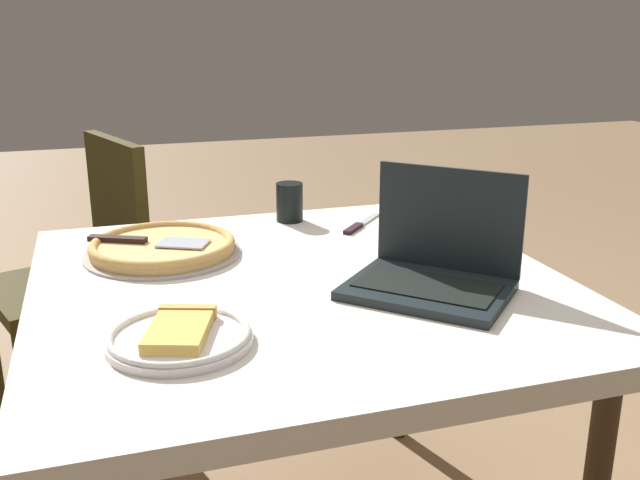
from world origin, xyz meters
TOP-DOWN VIEW (x-y plane):
  - dining_table at (0.00, 0.00)m, footprint 1.06×1.05m
  - laptop at (-0.24, 0.13)m, footprint 0.38×0.38m
  - pizza_plate at (0.27, 0.23)m, footprint 0.24×0.24m
  - pizza_tray at (0.25, -0.25)m, footprint 0.35×0.35m
  - table_knife at (-0.25, -0.33)m, footprint 0.15×0.16m
  - drink_cup at (-0.10, -0.43)m, footprint 0.07×0.07m
  - chair_far at (0.43, -0.82)m, footprint 0.51×0.51m

SIDE VIEW (x-z plane):
  - chair_far at x=0.43m, z-range 0.07..0.94m
  - dining_table at x=0.00m, z-range 0.29..0.99m
  - table_knife at x=-0.25m, z-range 0.70..0.71m
  - pizza_plate at x=0.27m, z-range 0.70..0.73m
  - pizza_tray at x=0.25m, z-range 0.70..0.74m
  - laptop at x=-0.24m, z-range 0.64..0.86m
  - drink_cup at x=-0.10m, z-range 0.70..0.80m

